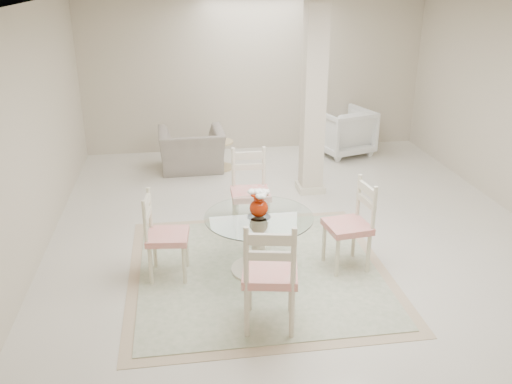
{
  "coord_description": "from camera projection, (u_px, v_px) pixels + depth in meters",
  "views": [
    {
      "loc": [
        -1.39,
        -5.97,
        3.02
      ],
      "look_at": [
        -0.61,
        -0.71,
        0.85
      ],
      "focal_mm": 38.0,
      "sensor_mm": 36.0,
      "label": 1
    }
  ],
  "objects": [
    {
      "name": "ground",
      "position": [
        296.0,
        231.0,
        6.79
      ],
      "size": [
        7.0,
        7.0,
        0.0
      ],
      "primitive_type": "plane",
      "color": "silver",
      "rests_on": "ground"
    },
    {
      "name": "dining_chair_south",
      "position": [
        270.0,
        268.0,
        4.69
      ],
      "size": [
        0.56,
        0.56,
        1.2
      ],
      "rotation": [
        0.0,
        0.0,
        2.95
      ],
      "color": "beige",
      "rests_on": "ground"
    },
    {
      "name": "dining_chair_west",
      "position": [
        161.0,
        230.0,
        5.57
      ],
      "size": [
        0.46,
        0.46,
        1.05
      ],
      "rotation": [
        0.0,
        0.0,
        1.47
      ],
      "color": "#EDE6C3",
      "rests_on": "ground"
    },
    {
      "name": "dining_table",
      "position": [
        259.0,
        244.0,
        5.75
      ],
      "size": [
        1.14,
        1.14,
        0.66
      ],
      "rotation": [
        0.0,
        0.0,
        -0.05
      ],
      "color": "beige",
      "rests_on": "ground"
    },
    {
      "name": "red_vase",
      "position": [
        259.0,
        203.0,
        5.57
      ],
      "size": [
        0.23,
        0.22,
        0.3
      ],
      "color": "#AB2105",
      "rests_on": "dining_table"
    },
    {
      "name": "recliner_taupe",
      "position": [
        192.0,
        150.0,
        8.77
      ],
      "size": [
        1.06,
        0.93,
        0.67
      ],
      "primitive_type": "imported",
      "rotation": [
        0.0,
        0.0,
        3.17
      ],
      "color": "gray",
      "rests_on": "ground"
    },
    {
      "name": "column",
      "position": [
        313.0,
        100.0,
        7.54
      ],
      "size": [
        0.3,
        0.3,
        2.7
      ],
      "primitive_type": "cube",
      "color": "beige",
      "rests_on": "ground"
    },
    {
      "name": "room_shell",
      "position": [
        300.0,
        83.0,
        6.09
      ],
      "size": [
        6.02,
        7.02,
        2.71
      ],
      "color": "beige",
      "rests_on": "ground"
    },
    {
      "name": "side_table",
      "position": [
        220.0,
        156.0,
        8.87
      ],
      "size": [
        0.45,
        0.45,
        0.47
      ],
      "color": "#CFBC7F",
      "rests_on": "ground"
    },
    {
      "name": "dining_chair_north",
      "position": [
        250.0,
        185.0,
        6.59
      ],
      "size": [
        0.47,
        0.47,
        1.15
      ],
      "rotation": [
        0.0,
        0.0,
        -0.03
      ],
      "color": "beige",
      "rests_on": "ground"
    },
    {
      "name": "area_rug",
      "position": [
        259.0,
        271.0,
        5.87
      ],
      "size": [
        2.78,
        2.78,
        0.02
      ],
      "color": "tan",
      "rests_on": "ground"
    },
    {
      "name": "dining_chair_east",
      "position": [
        354.0,
        218.0,
        5.76
      ],
      "size": [
        0.49,
        0.49,
        1.1
      ],
      "rotation": [
        0.0,
        0.0,
        -1.44
      ],
      "color": "beige",
      "rests_on": "ground"
    },
    {
      "name": "armchair_white",
      "position": [
        343.0,
        132.0,
        9.53
      ],
      "size": [
        1.09,
        1.11,
        0.81
      ],
      "primitive_type": "imported",
      "rotation": [
        0.0,
        0.0,
        3.44
      ],
      "color": "white",
      "rests_on": "ground"
    }
  ]
}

